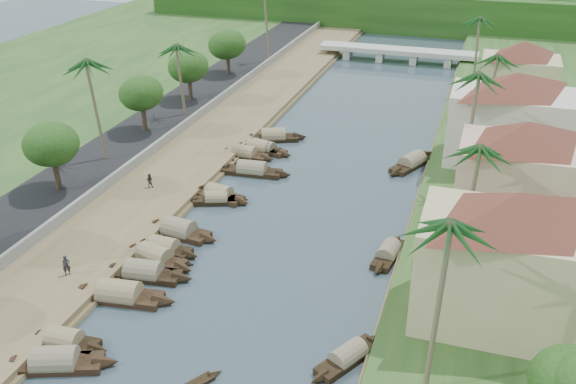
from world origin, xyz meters
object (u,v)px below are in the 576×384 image
(sampan_0, at_px, (55,362))
(sampan_1, at_px, (65,342))
(building_near, at_px, (507,258))
(person_near, at_px, (66,265))
(bridge, at_px, (398,52))

(sampan_0, relative_size, sampan_1, 1.26)
(sampan_1, bearing_deg, building_near, 18.46)
(building_near, xyz_separation_m, person_near, (-33.46, -4.08, -4.71))
(building_near, distance_m, person_near, 34.03)
(sampan_1, bearing_deg, sampan_0, -73.25)
(sampan_1, bearing_deg, bridge, 80.97)
(sampan_1, bearing_deg, person_near, 120.59)
(sampan_0, relative_size, person_near, 5.05)
(bridge, height_order, person_near, person_near)
(building_near, height_order, sampan_0, building_near)
(building_near, xyz_separation_m, sampan_0, (-28.27, -13.05, -5.97))
(person_near, bearing_deg, sampan_0, -100.88)
(sampan_0, xyz_separation_m, sampan_1, (-0.71, 2.04, -0.01))
(bridge, height_order, sampan_1, bridge)
(bridge, height_order, building_near, building_near)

